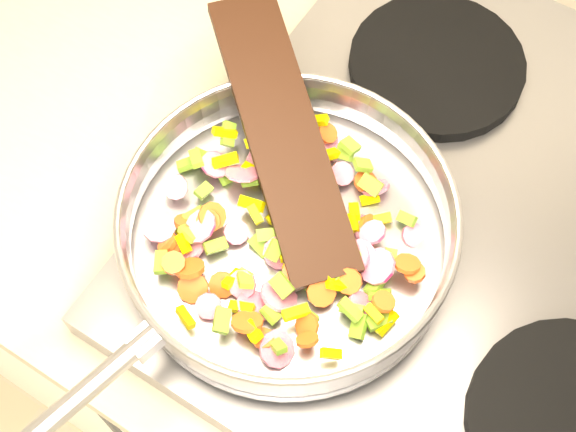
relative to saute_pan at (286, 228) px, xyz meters
The scene contains 7 objects.
cooktop 0.22m from the saute_pan, 38.92° to the left, with size 0.60×0.60×0.04m, color #939399.
grate_fl 0.05m from the saute_pan, 25.44° to the right, with size 0.19×0.19×0.02m, color black.
grate_fr 0.30m from the saute_pan, ahead, with size 0.19×0.19×0.02m, color black.
grate_bl 0.27m from the saute_pan, 85.55° to the left, with size 0.19×0.19×0.02m, color black.
saute_pan is the anchor object (origin of this frame).
vegetable_heap 0.01m from the saute_pan, 10.33° to the left, with size 0.27×0.26×0.05m.
wooden_spatula 0.09m from the saute_pan, 124.78° to the left, with size 0.30×0.07×0.01m, color black.
Camera 1 is at (-0.69, 1.26, 1.64)m, focal length 50.00 mm.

